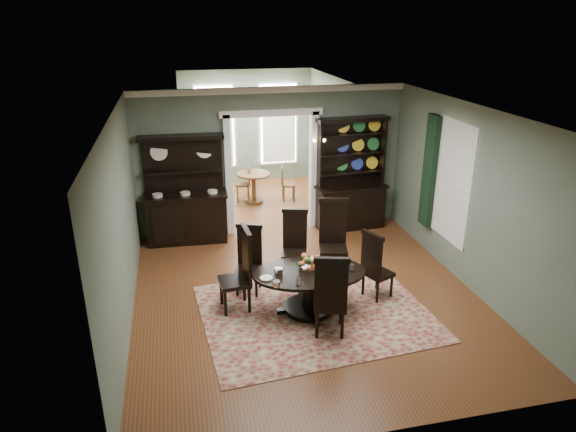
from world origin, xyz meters
name	(u,v)px	position (x,y,z in m)	size (l,w,h in m)	color
room	(308,206)	(0.00, 0.04, 1.58)	(5.51, 6.01, 3.01)	brown
parlor	(252,134)	(0.00, 5.53, 1.52)	(3.51, 3.50, 3.01)	brown
doorway_trim	(271,155)	(0.00, 3.00, 1.62)	(2.08, 0.25, 2.57)	white
right_window	(441,177)	(2.69, 0.93, 1.60)	(0.15, 1.47, 2.12)	white
wall_sconce	(318,142)	(0.95, 2.85, 1.89)	(0.27, 0.21, 0.21)	#B48430
rug	(315,312)	(0.01, -0.48, 0.01)	(3.41, 2.69, 0.01)	maroon
dining_table	(309,284)	(-0.08, -0.39, 0.47)	(1.80, 1.71, 0.68)	black
centerpiece	(308,265)	(-0.07, -0.31, 0.75)	(1.46, 0.94, 0.24)	silver
chair_far_left	(249,257)	(-0.87, 0.48, 0.60)	(0.53, 0.52, 1.15)	black
chair_far_mid	(295,241)	(0.00, 0.89, 0.63)	(0.55, 0.53, 1.19)	black
chair_far_right	(333,235)	(0.67, 0.80, 0.71)	(0.59, 0.57, 1.36)	black
chair_end_left	(241,268)	(-1.07, -0.08, 0.70)	(0.50, 0.52, 1.34)	black
chair_end_right	(374,264)	(1.04, -0.24, 0.61)	(0.55, 0.56, 1.16)	black
chair_near	(330,295)	(0.04, -1.11, 0.68)	(0.58, 0.56, 1.29)	black
sideboard	(186,205)	(-1.79, 2.75, 0.75)	(1.66, 0.64, 2.16)	black
welsh_dresser	(350,189)	(1.65, 2.74, 0.86)	(1.56, 0.67, 2.37)	black
parlor_table	(254,184)	(-0.12, 4.71, 0.48)	(0.80, 0.80, 0.74)	brown
parlor_chair_left	(245,182)	(-0.31, 4.88, 0.47)	(0.38, 0.37, 0.89)	brown
parlor_chair_right	(286,183)	(0.68, 4.68, 0.46)	(0.37, 0.36, 0.86)	brown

